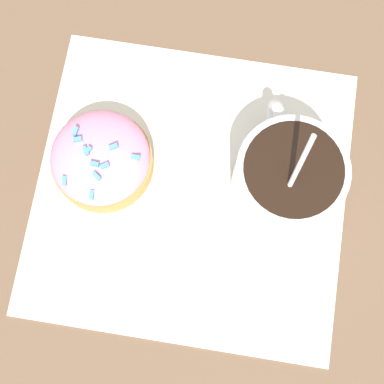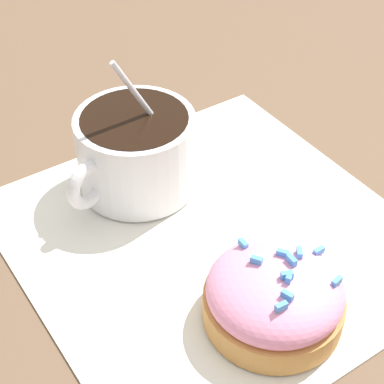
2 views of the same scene
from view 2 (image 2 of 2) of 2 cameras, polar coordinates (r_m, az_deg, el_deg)
The scene contains 4 objects.
ground_plane at distance 0.44m, azimuth 1.79°, elevation -4.08°, with size 3.00×3.00×0.00m, color brown.
paper_napkin at distance 0.44m, azimuth 1.79°, elevation -3.94°, with size 0.27×0.26×0.00m.
coffee_cup at distance 0.46m, azimuth -5.08°, elevation 3.79°, with size 0.09×0.11×0.11m.
frosted_pastry at distance 0.38m, azimuth 7.33°, elevation -9.15°, with size 0.08×0.08×0.04m.
Camera 2 is at (0.25, -0.19, 0.31)m, focal length 60.00 mm.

